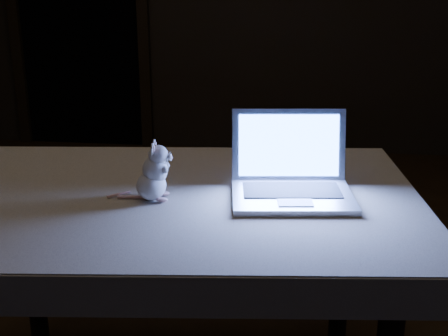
# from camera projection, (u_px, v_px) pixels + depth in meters

# --- Properties ---
(doorway) EXTENTS (1.06, 0.36, 2.13)m
(doorway) POSITION_uv_depth(u_px,v_px,m) (78.00, 2.00, 4.36)
(doorway) COLOR black
(doorway) RESTS_ON back_wall
(table) EXTENTS (1.38, 0.97, 0.69)m
(table) POSITION_uv_depth(u_px,v_px,m) (178.00, 303.00, 1.82)
(table) COLOR black
(table) RESTS_ON floor
(tablecloth) EXTENTS (1.64, 1.37, 0.10)m
(tablecloth) POSITION_uv_depth(u_px,v_px,m) (185.00, 216.00, 1.69)
(tablecloth) COLOR beige
(tablecloth) RESTS_ON table
(laptop) EXTENTS (0.37, 0.33, 0.23)m
(laptop) POSITION_uv_depth(u_px,v_px,m) (294.00, 161.00, 1.63)
(laptop) COLOR silver
(laptop) RESTS_ON tablecloth
(plush_mouse) EXTENTS (0.17, 0.17, 0.17)m
(plush_mouse) POSITION_uv_depth(u_px,v_px,m) (151.00, 171.00, 1.65)
(plush_mouse) COLOR silver
(plush_mouse) RESTS_ON tablecloth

